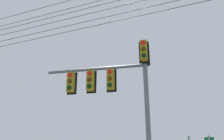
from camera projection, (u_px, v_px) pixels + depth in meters
name	position (u px, v px, depth m)	size (l,w,h in m)	color
signal_mast_assembly	(120.00, 86.00, 11.16)	(3.23, 3.95, 6.96)	slate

